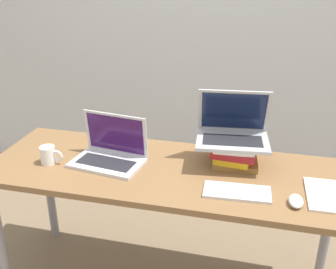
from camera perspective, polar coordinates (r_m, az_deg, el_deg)
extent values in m
cube|color=silver|center=(2.76, 5.68, 17.89)|extent=(8.00, 0.05, 2.70)
cube|color=brown|center=(1.89, -0.10, -5.40)|extent=(1.75, 0.62, 0.03)
cylinder|color=gray|center=(2.22, -23.24, -13.77)|extent=(0.05, 0.05, 0.69)
cylinder|color=gray|center=(2.56, -16.86, -7.49)|extent=(0.05, 0.05, 0.69)
cylinder|color=gray|center=(2.29, 22.15, -12.31)|extent=(0.05, 0.05, 0.69)
cube|color=silver|center=(1.94, -8.80, -4.07)|extent=(0.37, 0.26, 0.02)
cube|color=#232328|center=(1.93, -9.01, -3.99)|extent=(0.29, 0.15, 0.00)
cube|color=silver|center=(1.97, -7.59, 0.14)|extent=(0.34, 0.07, 0.22)
cube|color=#381451|center=(1.97, -7.66, 0.08)|extent=(0.31, 0.06, 0.19)
cube|color=olive|center=(1.96, 9.77, -3.69)|extent=(0.22, 0.21, 0.03)
cube|color=gold|center=(1.94, 9.54, -2.97)|extent=(0.18, 0.22, 0.03)
cube|color=maroon|center=(1.94, 9.80, -2.00)|extent=(0.22, 0.25, 0.04)
cube|color=white|center=(1.92, 9.68, -1.22)|extent=(0.20, 0.23, 0.03)
cube|color=#B2B2B7|center=(1.89, 9.32, -0.89)|extent=(0.36, 0.28, 0.02)
cube|color=#232328|center=(1.87, 9.35, -0.82)|extent=(0.29, 0.16, 0.00)
cube|color=#B2B2B7|center=(1.91, 9.51, 3.41)|extent=(0.35, 0.13, 0.23)
cube|color=#0F1938|center=(1.91, 9.51, 3.32)|extent=(0.31, 0.11, 0.20)
cube|color=silver|center=(1.72, 9.98, -8.22)|extent=(0.29, 0.14, 0.01)
cube|color=silver|center=(1.72, 9.99, -8.02)|extent=(0.27, 0.12, 0.00)
ellipsoid|color=white|center=(1.70, 18.07, -9.16)|extent=(0.06, 0.10, 0.03)
cube|color=silver|center=(1.81, 22.28, -8.20)|extent=(0.19, 0.27, 0.01)
cylinder|color=white|center=(2.00, -17.04, -2.85)|extent=(0.07, 0.07, 0.09)
torus|color=white|center=(1.98, -15.82, -3.02)|extent=(0.06, 0.01, 0.06)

